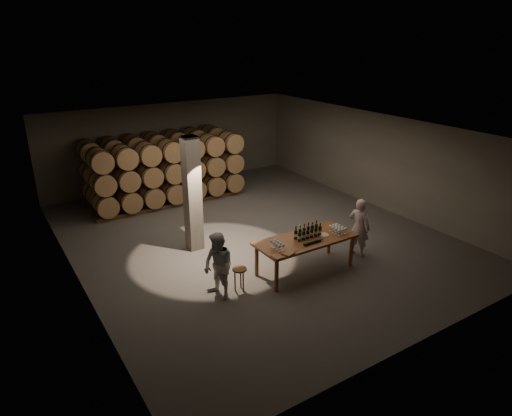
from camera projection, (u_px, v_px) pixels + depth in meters
room at (192, 194)px, 12.34m from camera, size 12.00×12.00×12.00m
tasting_table at (306, 242)px, 11.41m from camera, size 2.60×1.10×0.90m
barrel_stack_back at (156, 162)px, 16.84m from camera, size 5.48×0.95×2.31m
barrel_stack_front at (171, 172)px, 15.74m from camera, size 5.48×0.95×2.31m
bottle_cluster at (308, 232)px, 11.41m from camera, size 0.74×0.24×0.36m
lying_bottles at (313, 242)px, 11.08m from camera, size 0.59×0.07×0.07m
glass_cluster_left at (277, 243)px, 10.82m from camera, size 0.20×0.42×0.18m
glass_cluster_right at (338, 228)px, 11.67m from camera, size 0.31×0.42×0.18m
plate at (324, 235)px, 11.56m from camera, size 0.27×0.27×0.02m
notebook_near at (288, 253)px, 10.58m from camera, size 0.31×0.28×0.03m
notebook_corner at (277, 257)px, 10.44m from camera, size 0.21×0.26×0.02m
pen at (296, 252)px, 10.69m from camera, size 0.13×0.02×0.01m
stool at (240, 272)px, 10.65m from camera, size 0.34×0.34×0.57m
person_man at (359, 227)px, 12.25m from camera, size 0.59×0.70×1.62m
person_woman at (218, 266)px, 10.26m from camera, size 0.75×0.88×1.59m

